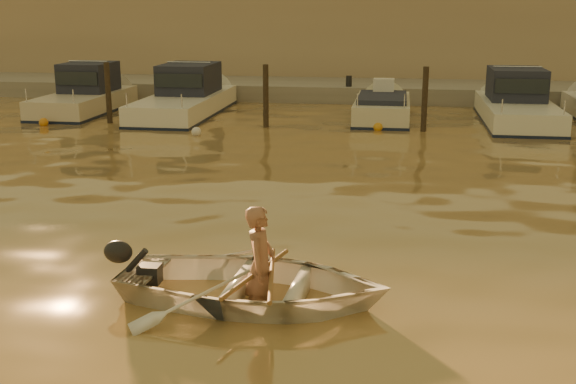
% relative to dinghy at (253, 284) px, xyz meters
% --- Properties ---
extents(ground_plane, '(160.00, 160.00, 0.00)m').
position_rel_dinghy_xyz_m(ground_plane, '(-2.21, 0.01, -0.26)').
color(ground_plane, olive).
rests_on(ground_plane, ground).
extents(dinghy, '(3.79, 2.81, 0.76)m').
position_rel_dinghy_xyz_m(dinghy, '(0.00, 0.00, 0.00)').
color(dinghy, silver).
rests_on(dinghy, ground_plane).
extents(person, '(0.43, 0.62, 1.64)m').
position_rel_dinghy_xyz_m(person, '(0.10, -0.01, 0.26)').
color(person, '#906048').
rests_on(person, dinghy).
extents(outboard_motor, '(0.92, 0.45, 0.70)m').
position_rel_dinghy_xyz_m(outboard_motor, '(-1.50, 0.08, 0.02)').
color(outboard_motor, black).
rests_on(outboard_motor, dinghy).
extents(oar_port, '(0.38, 2.08, 0.13)m').
position_rel_dinghy_xyz_m(oar_port, '(0.25, -0.01, 0.16)').
color(oar_port, brown).
rests_on(oar_port, dinghy).
extents(oar_starboard, '(0.54, 2.06, 0.13)m').
position_rel_dinghy_xyz_m(oar_starboard, '(0.05, -0.00, 0.16)').
color(oar_starboard, brown).
rests_on(oar_starboard, dinghy).
extents(moored_boat_1, '(2.07, 6.23, 1.75)m').
position_rel_dinghy_xyz_m(moored_boat_1, '(-9.58, 16.01, 0.37)').
color(moored_boat_1, beige).
rests_on(moored_boat_1, ground_plane).
extents(moored_boat_2, '(2.25, 7.54, 1.75)m').
position_rel_dinghy_xyz_m(moored_boat_2, '(-5.78, 16.01, 0.37)').
color(moored_boat_2, silver).
rests_on(moored_boat_2, ground_plane).
extents(moored_boat_3, '(1.82, 5.35, 0.95)m').
position_rel_dinghy_xyz_m(moored_boat_3, '(1.25, 16.01, -0.03)').
color(moored_boat_3, beige).
rests_on(moored_boat_3, ground_plane).
extents(moored_boat_4, '(2.21, 6.83, 1.75)m').
position_rel_dinghy_xyz_m(moored_boat_4, '(5.71, 16.01, 0.37)').
color(moored_boat_4, silver).
rests_on(moored_boat_4, ground_plane).
extents(piling_1, '(0.18, 0.18, 2.20)m').
position_rel_dinghy_xyz_m(piling_1, '(-7.71, 13.81, 0.64)').
color(piling_1, '#2D2319').
rests_on(piling_1, ground_plane).
extents(piling_2, '(0.18, 0.18, 2.20)m').
position_rel_dinghy_xyz_m(piling_2, '(-2.41, 13.81, 0.64)').
color(piling_2, '#2D2319').
rests_on(piling_2, ground_plane).
extents(piling_3, '(0.18, 0.18, 2.20)m').
position_rel_dinghy_xyz_m(piling_3, '(2.59, 13.81, 0.64)').
color(piling_3, '#2D2319').
rests_on(piling_3, ground_plane).
extents(fender_b, '(0.30, 0.30, 0.30)m').
position_rel_dinghy_xyz_m(fender_b, '(-9.64, 12.98, -0.16)').
color(fender_b, '#C77717').
rests_on(fender_b, ground_plane).
extents(fender_c, '(0.30, 0.30, 0.30)m').
position_rel_dinghy_xyz_m(fender_c, '(-4.23, 12.05, -0.16)').
color(fender_c, silver).
rests_on(fender_c, ground_plane).
extents(fender_d, '(0.30, 0.30, 0.30)m').
position_rel_dinghy_xyz_m(fender_d, '(1.19, 13.76, -0.16)').
color(fender_d, orange).
rests_on(fender_d, ground_plane).
extents(fender_e, '(0.30, 0.30, 0.30)m').
position_rel_dinghy_xyz_m(fender_e, '(5.74, 13.16, -0.16)').
color(fender_e, white).
rests_on(fender_e, ground_plane).
extents(quay, '(52.00, 4.00, 1.00)m').
position_rel_dinghy_xyz_m(quay, '(-2.21, 21.51, -0.11)').
color(quay, gray).
rests_on(quay, ground_plane).
extents(waterfront_building, '(46.00, 7.00, 4.80)m').
position_rel_dinghy_xyz_m(waterfront_building, '(-2.21, 27.01, 2.14)').
color(waterfront_building, '#9E8466').
rests_on(waterfront_building, quay).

